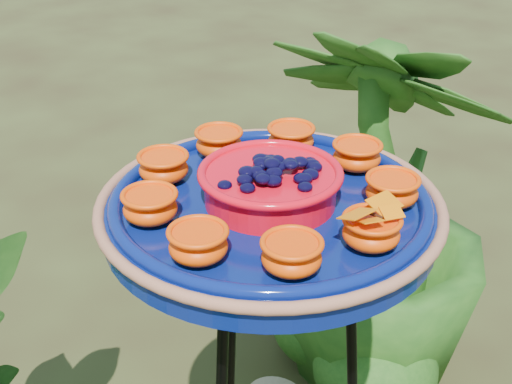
# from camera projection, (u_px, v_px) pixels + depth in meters

# --- Properties ---
(feeder_dish) EXTENTS (0.56, 0.56, 0.12)m
(feeder_dish) POSITION_uv_depth(u_px,v_px,m) (270.00, 203.00, 1.06)
(feeder_dish) COLOR #071559
(feeder_dish) RESTS_ON tripod_stand
(shrub_back_right) EXTENTS (0.83, 0.83, 1.10)m
(shrub_back_right) POSITION_uv_depth(u_px,v_px,m) (382.00, 214.00, 1.97)
(shrub_back_right) COLOR #194412
(shrub_back_right) RESTS_ON ground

